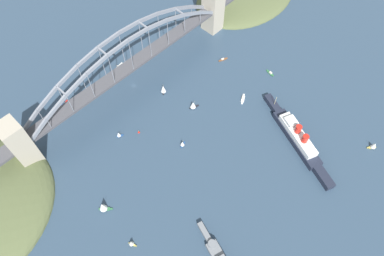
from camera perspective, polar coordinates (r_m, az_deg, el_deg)
ground_plane at (r=354.65m, az=-9.40°, el=6.81°), size 1400.00×1400.00×0.00m
harbor_arch_bridge at (r=334.25m, az=-10.06°, el=9.84°), size 294.08×18.39×64.51m
ocean_liner at (r=321.99m, az=16.63°, el=-1.46°), size 46.31×97.87×18.53m
seaplane_taxiing_near_bridge at (r=352.76m, az=-19.68°, el=3.44°), size 10.57×9.15×4.69m
seaplane_second_in_formation at (r=370.38m, az=-11.65°, el=9.57°), size 12.03×8.81×4.77m
small_boat_0 at (r=373.44m, az=5.01°, el=10.97°), size 9.96×4.57×2.51m
small_boat_1 at (r=329.59m, az=0.18°, el=3.76°), size 9.51×6.88×9.37m
small_boat_2 at (r=319.32m, az=-11.74°, el=-1.02°), size 6.04×4.62×6.60m
small_boat_3 at (r=288.78m, az=-14.21°, el=-12.20°), size 9.44×9.52×11.90m
small_boat_4 at (r=368.10m, az=12.50°, el=8.67°), size 3.71×10.23×2.14m
small_boat_5 at (r=307.53m, az=-1.56°, el=-2.52°), size 6.60×4.51×7.34m
small_boat_6 at (r=278.03m, az=-9.77°, el=-17.86°), size 4.71×6.37×6.41m
small_boat_7 at (r=342.22m, az=8.23°, el=4.73°), size 11.34×7.70×2.07m
small_boat_8 at (r=341.71m, az=-4.66°, el=6.33°), size 8.26×8.04×10.91m
small_boat_9 at (r=344.14m, az=27.31°, el=-2.53°), size 7.24×6.80×8.22m
channel_marker_buoy at (r=320.14m, az=-8.59°, el=-0.60°), size 2.20×2.20×2.75m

